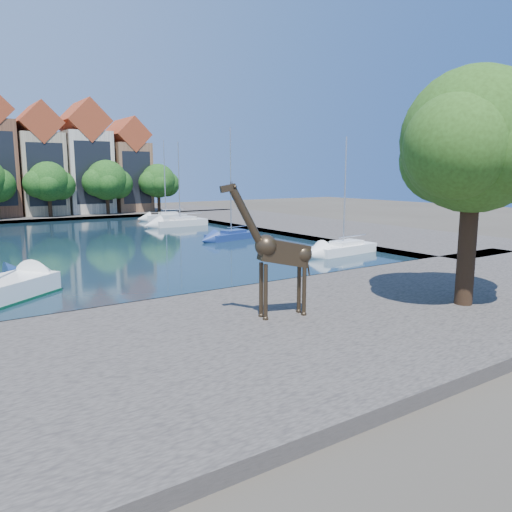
{
  "coord_description": "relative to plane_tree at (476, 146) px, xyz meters",
  "views": [
    {
      "loc": [
        -13.04,
        -22.19,
        6.51
      ],
      "look_at": [
        0.63,
        -2.0,
        2.43
      ],
      "focal_mm": 35.0,
      "sensor_mm": 36.0,
      "label": 1
    }
  ],
  "objects": [
    {
      "name": "far_tree_east",
      "position": [
        2.49,
        59.5,
        -2.43
      ],
      "size": [
        7.54,
        5.8,
        7.84
      ],
      "color": "#332114",
      "rests_on": "far_quay"
    },
    {
      "name": "plane_tree",
      "position": [
        0.0,
        0.0,
        0.0
      ],
      "size": [
        8.32,
        6.4,
        10.62
      ],
      "color": "#332114",
      "rests_on": "near_quay"
    },
    {
      "name": "far_quay",
      "position": [
        -7.62,
        65.01,
        -7.42
      ],
      "size": [
        60.0,
        16.0,
        0.5
      ],
      "primitive_type": "cube",
      "color": "#4E4944",
      "rests_on": "ground"
    },
    {
      "name": "sailboat_right_c",
      "position": [
        5.72,
        42.32,
        -7.0
      ],
      "size": [
        6.63,
        2.54,
        10.06
      ],
      "color": "silver",
      "rests_on": "water_basin"
    },
    {
      "name": "townhouse_east_mid",
      "position": [
        0.88,
        64.99,
        0.43
      ],
      "size": [
        6.43,
        9.18,
        16.65
      ],
      "color": "beige",
      "rests_on": "far_quay"
    },
    {
      "name": "townhouse_east_inner",
      "position": [
        -5.62,
        64.99,
        0.06
      ],
      "size": [
        5.94,
        9.18,
        15.79
      ],
      "color": "tan",
      "rests_on": "far_quay"
    },
    {
      "name": "ground",
      "position": [
        -7.62,
        9.01,
        -7.67
      ],
      "size": [
        160.0,
        160.0,
        0.0
      ],
      "primitive_type": "plane",
      "color": "#38332B",
      "rests_on": "ground"
    },
    {
      "name": "near_quay",
      "position": [
        -7.62,
        2.01,
        -7.42
      ],
      "size": [
        50.0,
        14.0,
        0.5
      ],
      "primitive_type": "cube",
      "color": "#4E4944",
      "rests_on": "ground"
    },
    {
      "name": "townhouse_east_end",
      "position": [
        7.38,
        64.99,
        -0.56
      ],
      "size": [
        5.44,
        9.18,
        14.43
      ],
      "color": "brown",
      "rests_on": "far_quay"
    },
    {
      "name": "water_basin",
      "position": [
        -7.62,
        33.01,
        -7.63
      ],
      "size": [
        38.0,
        50.0,
        0.08
      ],
      "primitive_type": "cube",
      "color": "black",
      "rests_on": "ground"
    },
    {
      "name": "sailboat_right_a",
      "position": [
        7.38,
        15.69,
        -7.05
      ],
      "size": [
        6.17,
        2.66,
        9.19
      ],
      "color": "white",
      "rests_on": "water_basin"
    },
    {
      "name": "sailboat_right_b",
      "position": [
        4.38,
        28.1,
        -7.08
      ],
      "size": [
        5.65,
        3.07,
        10.66
      ],
      "color": "navy",
      "rests_on": "water_basin"
    },
    {
      "name": "right_quay",
      "position": [
        17.38,
        33.01,
        -7.42
      ],
      "size": [
        14.0,
        52.0,
        0.5
      ],
      "primitive_type": "cube",
      "color": "#4E4944",
      "rests_on": "ground"
    },
    {
      "name": "giraffe_statue",
      "position": [
        -8.48,
        3.2,
        -4.42
      ],
      "size": [
        3.9,
        1.22,
        5.6
      ],
      "color": "#312518",
      "rests_on": "near_quay"
    },
    {
      "name": "far_tree_mid_east",
      "position": [
        -5.52,
        59.5,
        -2.54
      ],
      "size": [
        7.02,
        5.4,
        7.52
      ],
      "color": "#332114",
      "rests_on": "far_quay"
    },
    {
      "name": "far_tree_far_east",
      "position": [
        10.48,
        59.5,
        -2.6
      ],
      "size": [
        6.76,
        5.2,
        7.36
      ],
      "color": "#332114",
      "rests_on": "far_quay"
    },
    {
      "name": "sailboat_right_d",
      "position": [
        7.38,
        50.28,
        -6.98
      ],
      "size": [
        5.68,
        2.57,
        10.75
      ],
      "color": "beige",
      "rests_on": "water_basin"
    }
  ]
}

